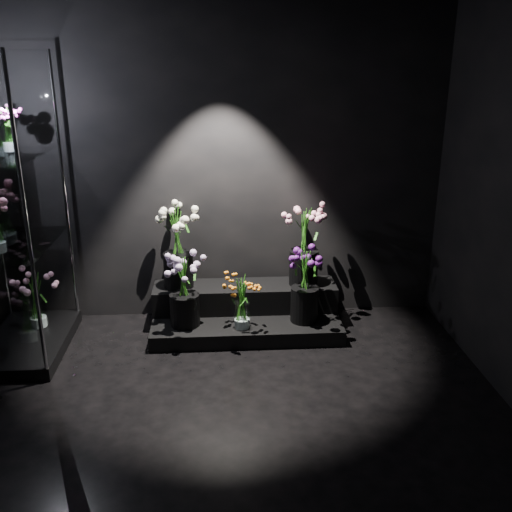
{
  "coord_description": "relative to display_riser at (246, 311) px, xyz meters",
  "views": [
    {
      "loc": [
        -0.02,
        -3.03,
        2.33
      ],
      "look_at": [
        0.26,
        1.2,
        0.85
      ],
      "focal_mm": 40.0,
      "sensor_mm": 36.0,
      "label": 1
    }
  ],
  "objects": [
    {
      "name": "bouquet_cream_roses",
      "position": [
        -0.6,
        0.1,
        0.65
      ],
      "size": [
        0.44,
        0.44,
        0.76
      ],
      "rotation": [
        0.0,
        0.0,
        0.08
      ],
      "color": "black",
      "rests_on": "display_riser"
    },
    {
      "name": "bouquet_purple",
      "position": [
        0.51,
        -0.19,
        0.34
      ],
      "size": [
        0.4,
        0.4,
        0.64
      ],
      "rotation": [
        0.0,
        0.0,
        -0.42
      ],
      "color": "black",
      "rests_on": "display_riser"
    },
    {
      "name": "wall_front",
      "position": [
        -0.2,
        -3.67,
        1.25
      ],
      "size": [
        4.0,
        0.0,
        4.0
      ],
      "primitive_type": "plane",
      "rotation": [
        -1.57,
        0.0,
        0.0
      ],
      "color": "black",
      "rests_on": "floor"
    },
    {
      "name": "floor",
      "position": [
        -0.2,
        -1.67,
        -0.15
      ],
      "size": [
        4.0,
        4.0,
        0.0
      ],
      "primitive_type": "plane",
      "color": "black",
      "rests_on": "ground"
    },
    {
      "name": "bouquet_case_base_pink",
      "position": [
        -1.81,
        -0.1,
        0.22
      ],
      "size": [
        0.33,
        0.33,
        0.5
      ],
      "rotation": [
        0.0,
        0.0,
        -0.0
      ],
      "color": "white",
      "rests_on": "display_case"
    },
    {
      "name": "bouquet_lilac",
      "position": [
        -0.53,
        -0.21,
        0.34
      ],
      "size": [
        0.47,
        0.47,
        0.63
      ],
      "rotation": [
        0.0,
        0.0,
        0.39
      ],
      "color": "black",
      "rests_on": "display_riser"
    },
    {
      "name": "bouquet_orange_bells",
      "position": [
        -0.05,
        -0.3,
        0.23
      ],
      "size": [
        0.26,
        0.26,
        0.48
      ],
      "rotation": [
        0.0,
        0.0,
        0.04
      ],
      "color": "white",
      "rests_on": "display_riser"
    },
    {
      "name": "bouquet_case_magenta",
      "position": [
        -1.83,
        -0.13,
        1.66
      ],
      "size": [
        0.21,
        0.21,
        0.35
      ],
      "rotation": [
        0.0,
        0.0,
        -0.02
      ],
      "color": "white",
      "rests_on": "display_case"
    },
    {
      "name": "display_case",
      "position": [
        -1.85,
        -0.31,
        1.04
      ],
      "size": [
        0.65,
        1.09,
        2.39
      ],
      "color": "black",
      "rests_on": "floor"
    },
    {
      "name": "wall_back",
      "position": [
        -0.2,
        0.33,
        1.25
      ],
      "size": [
        4.0,
        0.0,
        4.0
      ],
      "primitive_type": "plane",
      "rotation": [
        1.57,
        0.0,
        0.0
      ],
      "color": "black",
      "rests_on": "floor"
    },
    {
      "name": "display_riser",
      "position": [
        0.0,
        0.0,
        0.0
      ],
      "size": [
        1.66,
        0.74,
        0.37
      ],
      "color": "black",
      "rests_on": "floor"
    },
    {
      "name": "bouquet_pink_roses",
      "position": [
        0.53,
        0.09,
        0.63
      ],
      "size": [
        0.39,
        0.39,
        0.73
      ],
      "rotation": [
        0.0,
        0.0,
        -0.03
      ],
      "color": "black",
      "rests_on": "display_riser"
    }
  ]
}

